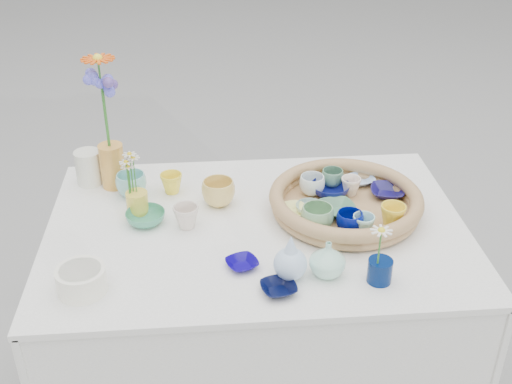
{
  "coord_description": "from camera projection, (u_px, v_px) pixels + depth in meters",
  "views": [
    {
      "loc": [
        -0.14,
        -1.61,
        1.83
      ],
      "look_at": [
        0.0,
        0.02,
        0.87
      ],
      "focal_mm": 45.0,
      "sensor_mm": 36.0,
      "label": 1
    }
  ],
  "objects": [
    {
      "name": "fluted_bowl",
      "position": [
        81.0,
        280.0,
        1.65
      ],
      "size": [
        0.15,
        0.15,
        0.07
      ],
      "primitive_type": null,
      "rotation": [
        0.0,
        0.0,
        -0.22
      ],
      "color": "white",
      "rests_on": "display_table"
    },
    {
      "name": "tray_ceramic_11",
      "position": [
        363.0,
        225.0,
        1.85
      ],
      "size": [
        0.08,
        0.08,
        0.06
      ],
      "primitive_type": "imported",
      "rotation": [
        0.0,
        0.0,
        0.33
      ],
      "color": "#A7E8DD",
      "rests_on": "wicker_tray"
    },
    {
      "name": "daisy_cup",
      "position": [
        137.0,
        203.0,
        1.98
      ],
      "size": [
        0.08,
        0.08,
        0.07
      ],
      "primitive_type": "cylinder",
      "rotation": [
        0.0,
        0.0,
        -0.28
      ],
      "color": "yellow",
      "rests_on": "display_table"
    },
    {
      "name": "loose_ceramic_6",
      "position": [
        279.0,
        288.0,
        1.66
      ],
      "size": [
        0.11,
        0.11,
        0.02
      ],
      "primitive_type": "imported",
      "rotation": [
        0.0,
        0.0,
        0.23
      ],
      "color": "black",
      "rests_on": "display_table"
    },
    {
      "name": "tray_ceramic_0",
      "position": [
        330.0,
        189.0,
        2.05
      ],
      "size": [
        0.13,
        0.13,
        0.04
      ],
      "primitive_type": "imported",
      "rotation": [
        0.0,
        0.0,
        -0.04
      ],
      "color": "#0C1259",
      "rests_on": "wicker_tray"
    },
    {
      "name": "wicker_tray",
      "position": [
        346.0,
        202.0,
        1.98
      ],
      "size": [
        0.47,
        0.47,
        0.08
      ],
      "primitive_type": null,
      "color": "#92603A",
      "rests_on": "display_table"
    },
    {
      "name": "single_daisy",
      "position": [
        379.0,
        247.0,
        1.63
      ],
      "size": [
        0.08,
        0.08,
        0.12
      ],
      "primitive_type": null,
      "rotation": [
        0.0,
        0.0,
        0.26
      ],
      "color": "white",
      "rests_on": "bud_vase_cobalt"
    },
    {
      "name": "gerbera",
      "position": [
        104.0,
        104.0,
        1.99
      ],
      "size": [
        0.12,
        0.12,
        0.31
      ],
      "primitive_type": null,
      "rotation": [
        0.0,
        0.0,
        0.02
      ],
      "color": "#E4520F",
      "rests_on": "tall_vase_yellow"
    },
    {
      "name": "tray_ceramic_9",
      "position": [
        350.0,
        222.0,
        1.86
      ],
      "size": [
        0.1,
        0.1,
        0.06
      ],
      "primitive_type": "imported",
      "rotation": [
        0.0,
        0.0,
        -0.27
      ],
      "color": "#040F75",
      "rests_on": "wicker_tray"
    },
    {
      "name": "hydrangea",
      "position": [
        106.0,
        115.0,
        2.01
      ],
      "size": [
        0.1,
        0.1,
        0.3
      ],
      "primitive_type": null,
      "rotation": [
        0.0,
        0.0,
        -0.28
      ],
      "color": "#5D4498",
      "rests_on": "tall_vase_yellow"
    },
    {
      "name": "tray_ceramic_4",
      "position": [
        317.0,
        218.0,
        1.86
      ],
      "size": [
        0.12,
        0.12,
        0.08
      ],
      "primitive_type": "imported",
      "rotation": [
        0.0,
        0.0,
        0.25
      ],
      "color": "#71A573",
      "rests_on": "wicker_tray"
    },
    {
      "name": "tray_ceramic_6",
      "position": [
        312.0,
        185.0,
        2.05
      ],
      "size": [
        0.08,
        0.08,
        0.06
      ],
      "primitive_type": "imported",
      "rotation": [
        0.0,
        0.0,
        0.01
      ],
      "color": "white",
      "rests_on": "wicker_tray"
    },
    {
      "name": "bud_vase_seafoam",
      "position": [
        328.0,
        259.0,
        1.7
      ],
      "size": [
        0.12,
        0.12,
        0.1
      ],
      "primitive_type": "imported",
      "rotation": [
        0.0,
        0.0,
        -0.25
      ],
      "color": "#A7E3C9",
      "rests_on": "display_table"
    },
    {
      "name": "tray_ceramic_7",
      "position": [
        351.0,
        186.0,
        2.04
      ],
      "size": [
        0.07,
        0.07,
        0.06
      ],
      "primitive_type": "imported",
      "rotation": [
        0.0,
        0.0,
        0.17
      ],
      "color": "#FFE8D1",
      "rests_on": "wicker_tray"
    },
    {
      "name": "bud_vase_paleblue",
      "position": [
        290.0,
        257.0,
        1.68
      ],
      "size": [
        0.1,
        0.1,
        0.14
      ],
      "primitive_type": null,
      "rotation": [
        0.0,
        0.0,
        -0.08
      ],
      "color": "#B1CFED",
      "rests_on": "display_table"
    },
    {
      "name": "loose_ceramic_0",
      "position": [
        171.0,
        183.0,
        2.09
      ],
      "size": [
        0.08,
        0.08,
        0.07
      ],
      "primitive_type": "imported",
      "rotation": [
        0.0,
        0.0,
        -0.12
      ],
      "color": "yellow",
      "rests_on": "display_table"
    },
    {
      "name": "white_pitcher",
      "position": [
        89.0,
        167.0,
        2.13
      ],
      "size": [
        0.13,
        0.1,
        0.12
      ],
      "primitive_type": null,
      "rotation": [
        0.0,
        0.0,
        0.11
      ],
      "color": "silver",
      "rests_on": "display_table"
    },
    {
      "name": "tray_ceramic_8",
      "position": [
        361.0,
        180.0,
        2.12
      ],
      "size": [
        0.11,
        0.11,
        0.02
      ],
      "primitive_type": "imported",
      "rotation": [
        0.0,
        0.0,
        0.3
      ],
      "color": "#A3C1EF",
      "rests_on": "wicker_tray"
    },
    {
      "name": "tall_vase_yellow",
      "position": [
        113.0,
        166.0,
        2.1
      ],
      "size": [
        0.1,
        0.1,
        0.15
      ],
      "primitive_type": "cylinder",
      "rotation": [
        0.0,
        0.0,
        0.32
      ],
      "color": "gold",
      "rests_on": "display_table"
    },
    {
      "name": "tray_ceramic_3",
      "position": [
        336.0,
        209.0,
        1.95
      ],
      "size": [
        0.13,
        0.13,
        0.03
      ],
      "primitive_type": "imported",
      "rotation": [
        0.0,
        0.0,
        0.17
      ],
      "color": "#497A59",
      "rests_on": "wicker_tray"
    },
    {
      "name": "loose_ceramic_5",
      "position": [
        131.0,
        185.0,
        2.07
      ],
      "size": [
        0.12,
        0.12,
        0.08
      ],
      "primitive_type": "imported",
      "rotation": [
        0.0,
        0.0,
        -0.27
      ],
      "color": "#7FC9C2",
      "rests_on": "display_table"
    },
    {
      "name": "loose_ceramic_3",
      "position": [
        186.0,
        217.0,
        1.91
      ],
      "size": [
        0.08,
        0.08,
        0.07
      ],
      "primitive_type": "imported",
      "rotation": [
        0.0,
        0.0,
        0.03
      ],
      "color": "beige",
      "rests_on": "display_table"
    },
    {
      "name": "daisy_posy",
      "position": [
        129.0,
        174.0,
        1.93
      ],
      "size": [
        0.09,
        0.09,
        0.13
      ],
      "primitive_type": null,
      "rotation": [
        0.0,
        0.0,
        0.19
      ],
      "color": "silver",
      "rests_on": "daisy_cup"
    },
    {
      "name": "loose_ceramic_2",
      "position": [
        146.0,
        217.0,
        1.94
      ],
      "size": [
        0.15,
        0.15,
        0.04
      ],
      "primitive_type": "imported",
      "rotation": [
        0.0,
        0.0,
        0.37
      ],
      "color": "#3A906B",
      "rests_on": "display_table"
    },
    {
      "name": "bud_vase_cobalt",
      "position": [
        380.0,
        271.0,
        1.68
      ],
      "size": [
        0.07,
        0.07,
        0.07
      ],
      "primitive_type": "cylinder",
      "rotation": [
        0.0,
        0.0,
        -0.1
      ],
      "color": "#011647",
      "rests_on": "display_table"
    },
    {
      "name": "tray_ceramic_2",
      "position": [
        393.0,
        216.0,
        1.88
      ],
      "size": [
        0.08,
        0.08,
        0.07
      ],
      "primitive_type": "imported",
      "rotation": [
        0.0,
        0.0,
        -0.13
      ],
      "color": "yellow",
      "rests_on": "wicker_tray"
    },
    {
      "name": "tray_ceramic_12",
      "position": [
        332.0,
        178.0,
        2.09
      ],
      "size": [
        0.1,
        0.1,
        0.06
      ],
      "primitive_type": "imported",
      "rotation": [
        0.0,
        0.0,
        -0.42
      ],
      "color": "#558968",
      "rests_on": "wicker_tray"
    },
    {
      "name": "loose_ceramic_1",
      "position": [
        218.0,
        193.0,
        2.02
      ],
      "size": [
        0.13,
        0.13,
        0.08
      ],
      "primitive_type": "imported",
      "rotation": [
        0.0,
        0.0,
        0.34
      ],
      "color": "#DDBB5F",
      "rests_on": "display_table"
    },
    {
      "name": "tray_ceramic_5",
      "position": [
        310.0,
        209.0,
        1.96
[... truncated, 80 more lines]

